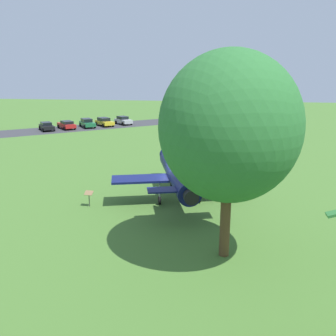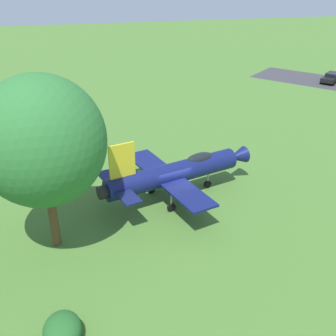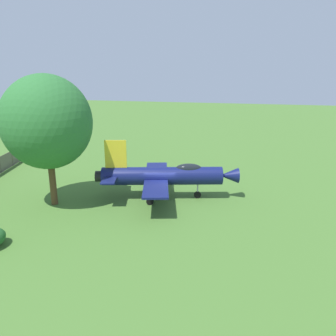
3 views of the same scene
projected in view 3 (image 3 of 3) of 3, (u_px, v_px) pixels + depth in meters
ground_plane at (162, 198)px, 28.72m from camera, size 200.00×200.00×0.00m
display_jet at (166, 175)px, 28.17m from camera, size 9.89×11.92×5.12m
shade_tree at (47, 122)px, 25.66m from camera, size 6.84×7.01×10.43m
info_plaque at (155, 168)px, 34.74m from camera, size 0.62×0.43×1.14m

